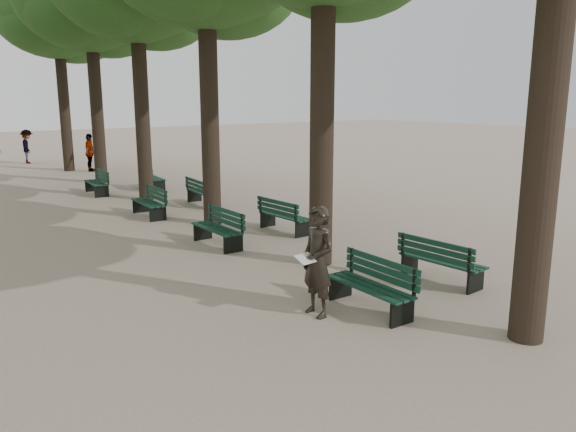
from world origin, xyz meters
TOP-DOWN VIEW (x-y plane):
  - ground at (0.00, 0.00)m, footprint 120.00×120.00m
  - tree_central_5 at (1.50, 23.00)m, footprint 6.00×6.00m
  - bench_left_0 at (0.37, 0.28)m, footprint 0.61×1.81m
  - bench_left_1 at (0.37, 5.69)m, footprint 0.57×1.80m
  - bench_left_2 at (0.37, 10.04)m, footprint 0.66×1.83m
  - bench_left_3 at (0.37, 15.13)m, footprint 0.72×1.84m
  - bench_right_0 at (2.63, 0.55)m, footprint 0.69×1.84m
  - bench_right_1 at (2.63, 5.92)m, footprint 0.66×1.83m
  - bench_right_2 at (2.63, 10.75)m, footprint 0.73×1.84m
  - bench_right_3 at (2.63, 15.10)m, footprint 0.73×1.84m
  - man_with_map at (-0.49, 0.66)m, footprint 0.63×0.76m
  - pedestrian_b at (0.57, 27.70)m, footprint 0.57×1.26m
  - pedestrian_c at (2.30, 22.10)m, footprint 0.89×1.14m

SIDE VIEW (x-z plane):
  - ground at x=0.00m, z-range 0.00..0.00m
  - bench_left_0 at x=0.37m, z-range -0.19..0.73m
  - bench_left_1 at x=0.37m, z-range -0.19..0.73m
  - bench_left_2 at x=0.37m, z-range -0.19..0.73m
  - bench_left_3 at x=0.37m, z-range -0.19..0.73m
  - bench_right_0 at x=2.63m, z-range -0.19..0.73m
  - bench_right_1 at x=2.63m, z-range -0.19..0.73m
  - bench_right_2 at x=2.63m, z-range -0.19..0.73m
  - bench_right_3 at x=2.63m, z-range -0.19..0.73m
  - pedestrian_c at x=2.30m, z-range 0.00..1.88m
  - pedestrian_b at x=0.57m, z-range 0.00..1.88m
  - man_with_map at x=-0.49m, z-range 0.00..1.90m
  - tree_central_5 at x=1.50m, z-range 2.68..12.63m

